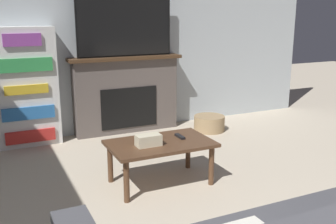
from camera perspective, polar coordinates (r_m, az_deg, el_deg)
wall_back at (r=5.17m, az=-8.92°, el=11.91°), size 6.17×0.06×2.70m
fireplace at (r=5.19m, az=-6.09°, el=2.60°), size 1.47×0.28×1.00m
tv at (r=5.07m, az=-6.28°, el=12.36°), size 1.24×0.03×0.77m
coffee_table at (r=3.59m, az=-1.13°, el=-5.17°), size 0.94×0.57×0.40m
tissue_box at (r=3.47m, az=-2.86°, el=-4.12°), size 0.22×0.12×0.10m
remote_control at (r=3.70m, az=1.74°, el=-3.56°), size 0.04×0.15×0.02m
bookshelf at (r=4.88m, az=-20.00°, el=3.34°), size 0.73×0.29×1.39m
storage_basket at (r=5.30m, az=6.01°, el=-1.64°), size 0.41×0.41×0.20m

